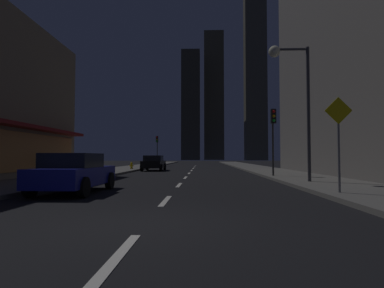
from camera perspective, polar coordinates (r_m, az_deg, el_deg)
ground_plane at (r=38.17m, az=0.37°, el=-4.41°), size 78.00×136.00×0.10m
sidewalk_right at (r=38.60m, az=10.84°, el=-4.16°), size 4.00×76.00×0.15m
sidewalk_left at (r=39.01m, az=-9.99°, el=-4.15°), size 4.00×76.00×0.15m
lane_marking_center at (r=24.99m, az=-0.53°, el=-5.37°), size 0.16×43.80×0.01m
skyscraper_distant_tall at (r=130.24m, az=-0.22°, el=7.00°), size 7.55×8.53×45.01m
skyscraper_distant_mid at (r=139.99m, az=4.01°, el=8.78°), size 8.63×6.17×56.69m
skyscraper_distant_short at (r=124.37m, az=11.45°, el=13.73°), size 8.02×6.13×71.38m
car_parked_near at (r=12.26m, az=-20.70°, el=-4.92°), size 1.98×4.24×1.45m
car_parked_far at (r=30.02m, az=-7.01°, el=-3.45°), size 1.98×4.24×1.45m
fire_hydrant_far_left at (r=31.17m, az=-10.99°, el=-3.91°), size 0.42×0.30×0.65m
traffic_light_near_right at (r=20.14m, az=14.61°, el=3.05°), size 0.32×0.48×4.20m
traffic_light_far_left at (r=45.07m, az=-6.39°, el=0.04°), size 0.32×0.48×4.20m
street_lamp_right at (r=16.15m, az=17.62°, el=11.17°), size 1.96×0.56×6.58m
pedestrian_crossing_sign at (r=11.37m, az=25.22°, el=1.37°), size 0.91×0.08×3.15m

